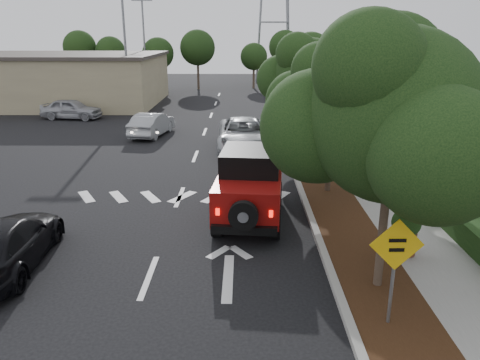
{
  "coord_description": "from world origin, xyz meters",
  "views": [
    {
      "loc": [
        2.37,
        -10.46,
        5.89
      ],
      "look_at": [
        2.28,
        3.0,
        1.62
      ],
      "focal_mm": 35.0,
      "sensor_mm": 36.0,
      "label": 1
    }
  ],
  "objects_px": {
    "speed_hump_sign": "(395,258)",
    "black_suv_oncoming": "(5,243)",
    "red_jeep": "(251,184)",
    "silver_suv_ahead": "(244,135)"
  },
  "relations": [
    {
      "from": "red_jeep",
      "to": "speed_hump_sign",
      "type": "height_order",
      "value": "speed_hump_sign"
    },
    {
      "from": "silver_suv_ahead",
      "to": "black_suv_oncoming",
      "type": "bearing_deg",
      "value": -117.46
    },
    {
      "from": "silver_suv_ahead",
      "to": "speed_hump_sign",
      "type": "distance_m",
      "value": 15.72
    },
    {
      "from": "silver_suv_ahead",
      "to": "speed_hump_sign",
      "type": "relative_size",
      "value": 2.49
    },
    {
      "from": "red_jeep",
      "to": "silver_suv_ahead",
      "type": "xyz_separation_m",
      "value": [
        -0.21,
        9.32,
        -0.37
      ]
    },
    {
      "from": "speed_hump_sign",
      "to": "black_suv_oncoming",
      "type": "bearing_deg",
      "value": 163.06
    },
    {
      "from": "silver_suv_ahead",
      "to": "black_suv_oncoming",
      "type": "xyz_separation_m",
      "value": [
        -6.21,
        -12.82,
        -0.13
      ]
    },
    {
      "from": "black_suv_oncoming",
      "to": "red_jeep",
      "type": "bearing_deg",
      "value": -154.99
    },
    {
      "from": "silver_suv_ahead",
      "to": "black_suv_oncoming",
      "type": "distance_m",
      "value": 14.24
    },
    {
      "from": "red_jeep",
      "to": "black_suv_oncoming",
      "type": "xyz_separation_m",
      "value": [
        -6.42,
        -3.5,
        -0.49
      ]
    }
  ]
}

